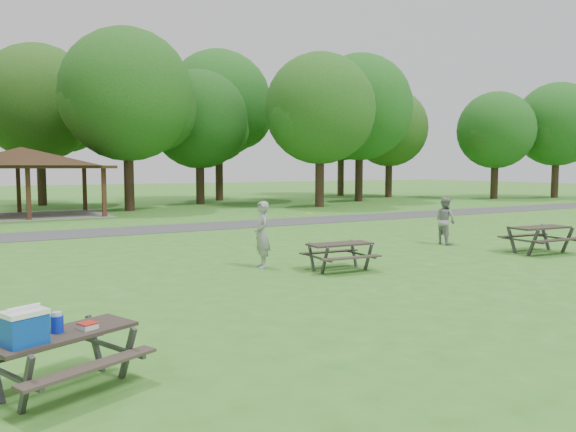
# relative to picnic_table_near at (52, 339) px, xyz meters

# --- Properties ---
(ground) EXTENTS (160.00, 160.00, 0.00)m
(ground) POSITION_rel_picnic_table_near_xyz_m (6.10, 2.67, -0.67)
(ground) COLOR #357722
(ground) RESTS_ON ground
(asphalt_path) EXTENTS (120.00, 3.20, 0.02)m
(asphalt_path) POSITION_rel_picnic_table_near_xyz_m (6.10, 16.67, -0.66)
(asphalt_path) COLOR #3F3F41
(asphalt_path) RESTS_ON ground
(pavilion) EXTENTS (8.60, 7.01, 3.76)m
(pavilion) POSITION_rel_picnic_table_near_xyz_m (2.10, 26.67, 2.39)
(pavilion) COLOR #3C2515
(pavilion) RESTS_ON ground
(tree_row_e) EXTENTS (8.40, 8.00, 11.02)m
(tree_row_e) POSITION_rel_picnic_table_near_xyz_m (8.20, 27.69, 6.11)
(tree_row_e) COLOR black
(tree_row_e) RESTS_ON ground
(tree_row_f) EXTENTS (7.35, 7.00, 9.55)m
(tree_row_f) POSITION_rel_picnic_table_near_xyz_m (14.19, 31.19, 5.17)
(tree_row_f) COLOR black
(tree_row_f) RESTS_ON ground
(tree_row_g) EXTENTS (7.77, 7.40, 10.25)m
(tree_row_g) POSITION_rel_picnic_table_near_xyz_m (20.19, 24.69, 5.66)
(tree_row_g) COLOR black
(tree_row_g) RESTS_ON ground
(tree_row_h) EXTENTS (8.61, 8.20, 11.37)m
(tree_row_h) POSITION_rel_picnic_table_near_xyz_m (26.20, 28.19, 6.35)
(tree_row_h) COLOR black
(tree_row_h) RESTS_ON ground
(tree_row_i) EXTENTS (7.14, 6.80, 9.52)m
(tree_row_i) POSITION_rel_picnic_table_near_xyz_m (32.19, 31.69, 5.24)
(tree_row_i) COLOR black
(tree_row_i) RESTS_ON ground
(tree_row_j) EXTENTS (6.72, 6.40, 8.96)m
(tree_row_j) POSITION_rel_picnic_table_near_xyz_m (38.18, 25.19, 4.89)
(tree_row_j) COLOR black
(tree_row_j) RESTS_ON ground
(tree_deep_b) EXTENTS (8.40, 8.00, 11.13)m
(tree_deep_b) POSITION_rel_picnic_table_near_xyz_m (4.20, 35.69, 6.21)
(tree_deep_b) COLOR black
(tree_deep_b) RESTS_ON ground
(tree_deep_c) EXTENTS (8.82, 8.40, 11.90)m
(tree_deep_c) POSITION_rel_picnic_table_near_xyz_m (17.21, 34.69, 6.77)
(tree_deep_c) COLOR #321F16
(tree_deep_c) RESTS_ON ground
(tree_deep_d) EXTENTS (8.40, 8.00, 11.27)m
(tree_deep_d) POSITION_rel_picnic_table_near_xyz_m (30.20, 36.19, 6.35)
(tree_deep_d) COLOR #302115
(tree_deep_d) RESTS_ON ground
(tree_flank_right) EXTENTS (7.56, 7.20, 9.97)m
(tree_flank_right) POSITION_rel_picnic_table_near_xyz_m (44.19, 23.69, 5.48)
(tree_flank_right) COLOR #302015
(tree_flank_right) RESTS_ON ground
(picnic_table_near) EXTENTS (2.07, 1.89, 1.17)m
(picnic_table_near) POSITION_rel_picnic_table_near_xyz_m (0.00, 0.00, 0.00)
(picnic_table_near) COLOR #2B231F
(picnic_table_near) RESTS_ON ground
(picnic_table_middle) EXTENTS (1.79, 1.48, 0.73)m
(picnic_table_middle) POSITION_rel_picnic_table_near_xyz_m (7.60, 4.85, -0.13)
(picnic_table_middle) COLOR #2E2521
(picnic_table_middle) RESTS_ON ground
(picnic_table_far) EXTENTS (2.07, 1.72, 0.85)m
(picnic_table_far) POSITION_rel_picnic_table_near_xyz_m (14.73, 4.12, -0.05)
(picnic_table_far) COLOR #29241E
(picnic_table_far) RESTS_ON ground
(frisbee_in_flight) EXTENTS (0.31, 0.31, 0.02)m
(frisbee_in_flight) POSITION_rel_picnic_table_near_xyz_m (7.61, 6.37, 0.70)
(frisbee_in_flight) COLOR gold
(frisbee_in_flight) RESTS_ON ground
(frisbee_thrower) EXTENTS (0.56, 0.73, 1.78)m
(frisbee_thrower) POSITION_rel_picnic_table_near_xyz_m (6.02, 6.19, 0.22)
(frisbee_thrower) COLOR gray
(frisbee_thrower) RESTS_ON ground
(frisbee_catcher) EXTENTS (0.66, 0.83, 1.65)m
(frisbee_catcher) POSITION_rel_picnic_table_near_xyz_m (13.63, 7.03, 0.15)
(frisbee_catcher) COLOR gray
(frisbee_catcher) RESTS_ON ground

